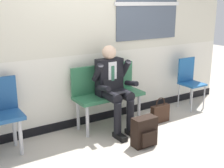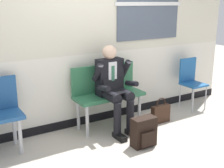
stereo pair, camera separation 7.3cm
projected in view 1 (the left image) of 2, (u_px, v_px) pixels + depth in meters
name	position (u px, v px, depth m)	size (l,w,h in m)	color
ground_plane	(110.00, 135.00, 4.34)	(18.00, 18.00, 0.00)	#B2A899
station_wall	(89.00, 31.00, 4.46)	(5.66, 0.17, 2.94)	beige
bench_with_person	(107.00, 90.00, 4.55)	(1.09, 0.42, 0.96)	#2D6B47
person_seated	(114.00, 86.00, 4.35)	(0.57, 0.70, 1.28)	black
backpack	(144.00, 132.00, 3.97)	(0.34, 0.21, 0.41)	black
handbag	(160.00, 113.00, 4.77)	(0.33, 0.09, 0.42)	#331E14
folding_chair	(189.00, 78.00, 5.37)	(0.38, 0.38, 0.91)	#1E5999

